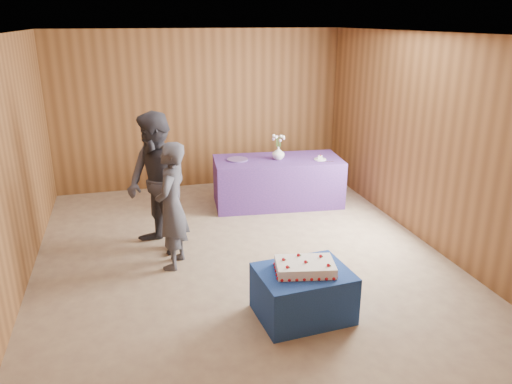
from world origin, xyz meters
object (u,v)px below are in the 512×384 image
object	(u,v)px
guest_left	(171,206)
sheet_cake	(305,267)
vase	(278,153)
guest_right	(157,184)
cake_table	(303,293)
serving_table	(278,181)

from	to	relation	value
guest_left	sheet_cake	bearing A→B (deg)	60.15
vase	guest_left	world-z (taller)	guest_left
sheet_cake	guest_right	distance (m)	2.33
sheet_cake	guest_left	xyz separation A→B (m)	(-1.14, 1.44, 0.22)
cake_table	guest_left	distance (m)	1.90
serving_table	vase	xyz separation A→B (m)	(-0.00, -0.02, 0.48)
vase	guest_left	size ratio (longest dim) A/B	0.13
guest_right	vase	bearing A→B (deg)	92.40
guest_left	guest_right	world-z (taller)	guest_right
guest_left	cake_table	bearing A→B (deg)	60.14
vase	cake_table	bearing A→B (deg)	-102.74
vase	guest_left	distance (m)	2.52
cake_table	serving_table	xyz separation A→B (m)	(0.71, 3.16, 0.12)
guest_left	guest_right	xyz separation A→B (m)	(-0.12, 0.48, 0.13)
vase	guest_right	bearing A→B (deg)	-148.02
serving_table	cake_table	bearing A→B (deg)	-96.94
guest_left	guest_right	bearing A→B (deg)	-144.50
serving_table	guest_left	bearing A→B (deg)	-131.10
sheet_cake	guest_right	xyz separation A→B (m)	(-1.26, 1.92, 0.35)
sheet_cake	guest_left	distance (m)	1.85
cake_table	guest_left	bearing A→B (deg)	123.92
vase	guest_right	world-z (taller)	guest_right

